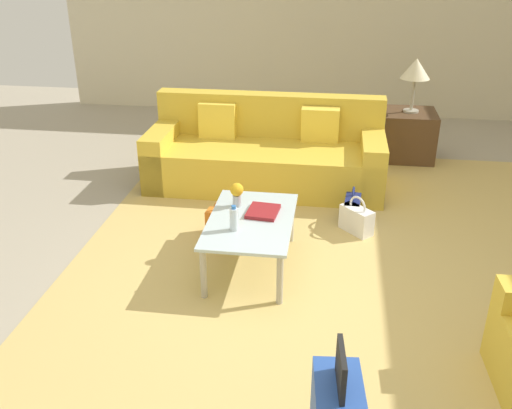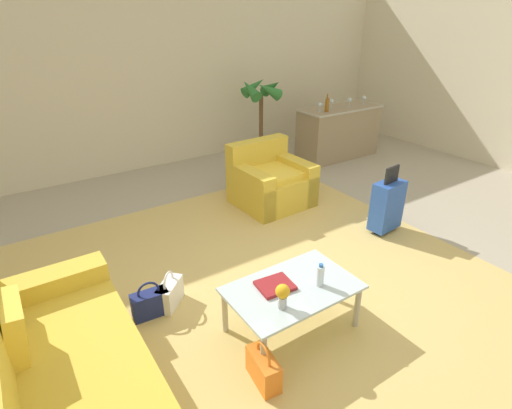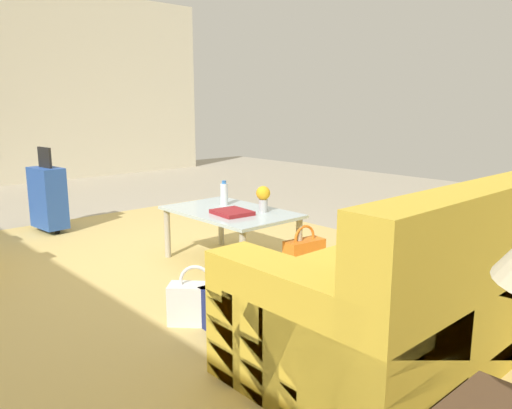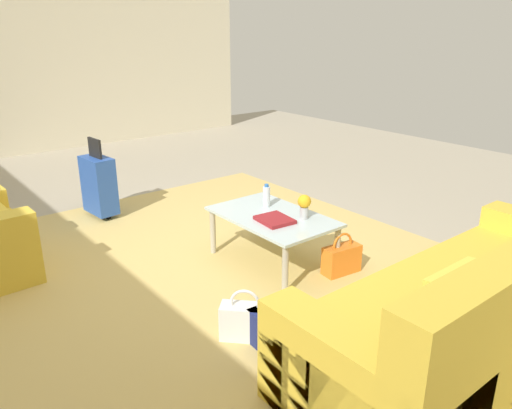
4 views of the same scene
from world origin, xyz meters
The scene contains 13 objects.
ground_plane centered at (0.00, 0.00, 0.00)m, with size 12.00×12.00×0.00m, color #A89E89.
wall_left centered at (-5.06, 0.00, 1.55)m, with size 0.12×8.00×3.10m, color beige.
area_rug centered at (-0.60, 0.20, 0.00)m, with size 5.20×4.40×0.01m, color tan.
couch centered at (-2.20, -0.60, 0.31)m, with size 0.97×2.48×0.92m.
coffee_table centered at (-0.40, -0.50, 0.38)m, with size 1.06×0.67×0.44m.
water_bottle centered at (-0.20, -0.60, 0.53)m, with size 0.06×0.06×0.20m.
coffee_table_book centered at (-0.52, -0.42, 0.45)m, with size 0.28×0.24×0.03m, color maroon.
flower_vase centered at (-0.62, -0.65, 0.56)m, with size 0.11×0.11×0.21m.
side_table centered at (-3.20, 1.00, 0.29)m, with size 0.61×0.61×0.58m, color #513823.
table_lamp centered at (-3.20, 1.00, 1.07)m, with size 0.34×0.34×0.63m.
handbag_white centered at (-1.14, 0.36, 0.13)m, with size 0.33×0.32×0.36m.
handbag_orange centered at (-0.90, -0.82, 0.13)m, with size 0.18×0.33×0.36m.
handbag_navy centered at (-1.34, 0.32, 0.13)m, with size 0.33×0.17×0.36m.
Camera 1 is at (3.58, 0.11, 2.46)m, focal length 40.00 mm.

